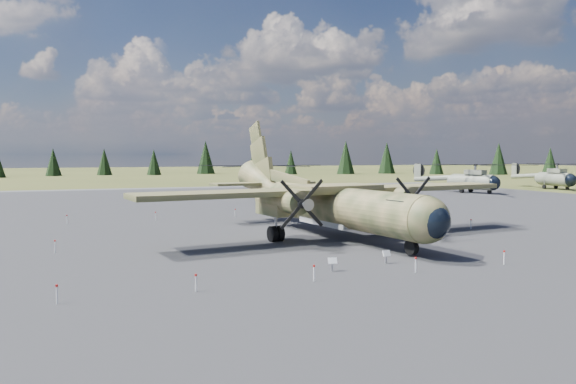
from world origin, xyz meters
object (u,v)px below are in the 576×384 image
object	(u,v)px
helicopter_near	(261,174)
helicopter_far	(555,171)
helicopter_mid	(473,172)
transport_plane	(327,199)

from	to	relation	value
helicopter_near	helicopter_far	bearing A→B (deg)	6.26
helicopter_near	helicopter_far	size ratio (longest dim) A/B	1.05
helicopter_mid	transport_plane	bearing A→B (deg)	-159.28
helicopter_mid	helicopter_near	bearing A→B (deg)	157.09
transport_plane	helicopter_far	bearing A→B (deg)	24.07
helicopter_mid	helicopter_far	bearing A→B (deg)	-10.31
helicopter_mid	helicopter_far	xyz separation A→B (m)	(21.19, 3.33, -0.05)
helicopter_far	helicopter_near	bearing A→B (deg)	-175.74
transport_plane	helicopter_far	world-z (taller)	transport_plane
helicopter_mid	helicopter_far	world-z (taller)	helicopter_mid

